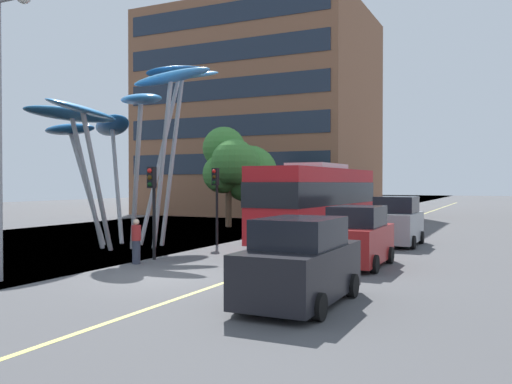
% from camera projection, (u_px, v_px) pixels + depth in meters
% --- Properties ---
extents(ground, '(120.00, 240.00, 0.10)m').
position_uv_depth(ground, '(142.00, 278.00, 16.89)').
color(ground, '#4C4C4F').
extents(red_bus, '(3.07, 10.54, 3.83)m').
position_uv_depth(red_bus, '(317.00, 200.00, 25.89)').
color(red_bus, red).
rests_on(red_bus, ground).
extents(leaf_sculpture, '(9.08, 11.16, 9.16)m').
position_uv_depth(leaf_sculpture, '(126.00, 111.00, 24.77)').
color(leaf_sculpture, '#9EA0A5').
rests_on(leaf_sculpture, ground).
extents(traffic_light_kerb_near, '(0.28, 0.42, 3.52)m').
position_uv_depth(traffic_light_kerb_near, '(152.00, 192.00, 20.43)').
color(traffic_light_kerb_near, black).
rests_on(traffic_light_kerb_near, ground).
extents(traffic_light_kerb_far, '(0.28, 0.42, 3.60)m').
position_uv_depth(traffic_light_kerb_far, '(216.00, 189.00, 25.22)').
color(traffic_light_kerb_far, black).
rests_on(traffic_light_kerb_far, ground).
extents(traffic_light_island_mid, '(0.28, 0.42, 3.77)m').
position_uv_depth(traffic_light_island_mid, '(248.00, 186.00, 29.35)').
color(traffic_light_island_mid, black).
rests_on(traffic_light_island_mid, ground).
extents(car_parked_near, '(2.05, 4.21, 2.08)m').
position_uv_depth(car_parked_near, '(300.00, 264.00, 12.94)').
color(car_parked_near, black).
rests_on(car_parked_near, ground).
extents(car_parked_mid, '(1.98, 3.86, 2.10)m').
position_uv_depth(car_parked_mid, '(357.00, 238.00, 18.85)').
color(car_parked_mid, maroon).
rests_on(car_parked_mid, ground).
extents(car_parked_far, '(2.10, 3.89, 2.29)m').
position_uv_depth(car_parked_far, '(396.00, 222.00, 25.20)').
color(car_parked_far, gray).
rests_on(car_parked_far, ground).
extents(street_lamp, '(1.37, 0.44, 8.47)m').
position_uv_depth(street_lamp, '(5.00, 102.00, 15.82)').
color(street_lamp, gray).
rests_on(street_lamp, ground).
extents(tree_pavement_near, '(4.88, 5.51, 6.70)m').
position_uv_depth(tree_pavement_near, '(238.00, 166.00, 35.85)').
color(tree_pavement_near, brown).
rests_on(tree_pavement_near, ground).
extents(tree_pavement_far, '(4.91, 4.16, 8.06)m').
position_uv_depth(tree_pavement_far, '(307.00, 153.00, 46.03)').
color(tree_pavement_far, brown).
rests_on(tree_pavement_far, ground).
extents(pedestrian, '(0.34, 0.34, 1.62)m').
position_uv_depth(pedestrian, '(136.00, 241.00, 19.42)').
color(pedestrian, '#2D3342').
rests_on(pedestrian, ground).
extents(backdrop_building, '(19.91, 15.56, 18.80)m').
position_uv_depth(backdrop_building, '(262.00, 116.00, 52.32)').
color(backdrop_building, brown).
rests_on(backdrop_building, ground).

